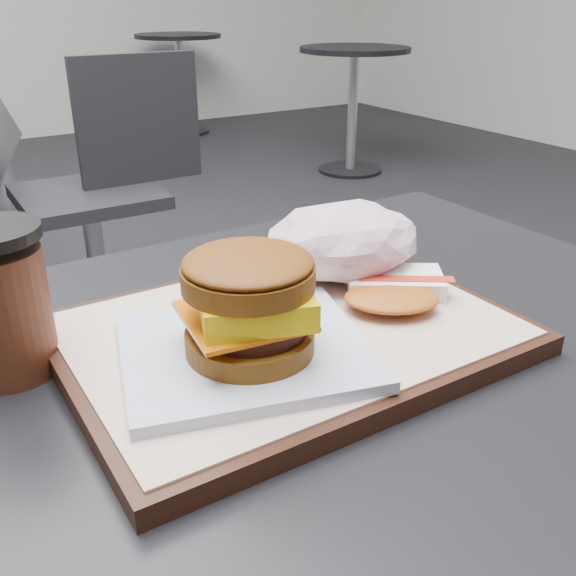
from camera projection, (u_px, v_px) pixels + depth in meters
The scene contains 9 objects.
customer_table at pixel (313, 498), 0.65m from camera, with size 0.80×0.60×0.77m.
serving_tray at pixel (288, 334), 0.56m from camera, with size 0.38×0.28×0.02m.
breakfast_sandwich at pixel (248, 315), 0.49m from camera, with size 0.23×0.21×0.09m.
hash_brown at pixel (393, 289), 0.60m from camera, with size 0.14×0.13×0.02m.
crumpled_wrapper at pixel (345, 241), 0.64m from camera, with size 0.16×0.13×0.07m, color silver, non-canonical shape.
coffee_cup at pixel (1, 306), 0.50m from camera, with size 0.08×0.08×0.12m.
neighbor_chair at pixel (107, 178), 2.04m from camera, with size 0.60×0.42×0.88m.
bg_table_near at pixel (354, 80), 3.87m from camera, with size 0.66×0.66×0.75m.
bg_table_far at pixel (179, 60), 4.98m from camera, with size 0.66×0.66×0.75m.
Camera 1 is at (-0.29, -0.41, 1.05)m, focal length 40.00 mm.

